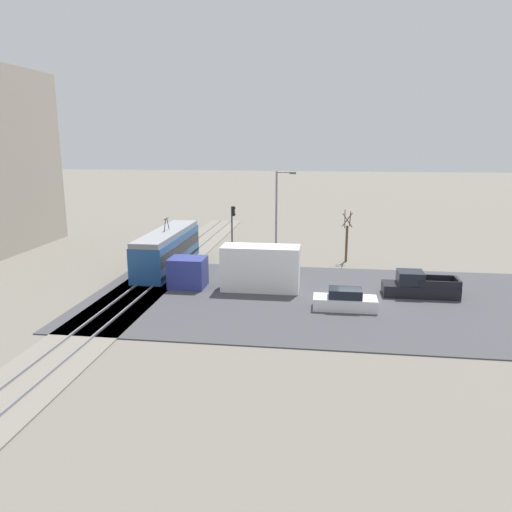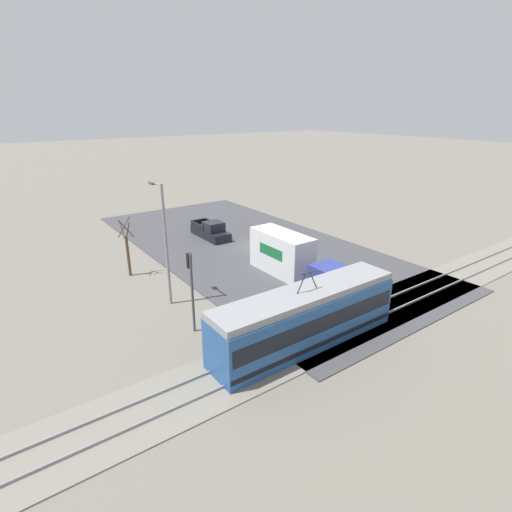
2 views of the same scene
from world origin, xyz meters
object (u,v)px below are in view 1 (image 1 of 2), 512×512
at_px(traffic_light_pole, 233,225).
at_px(street_lamp_near_crossing, 278,210).
at_px(light_rail_tram, 167,250).
at_px(pickup_truck, 419,287).
at_px(box_truck, 243,269).
at_px(street_tree, 347,238).
at_px(sedan_car_0, 345,301).

xyz_separation_m(traffic_light_pole, street_lamp_near_crossing, (-0.38, -4.57, 1.61)).
relative_size(light_rail_tram, pickup_truck, 2.22).
bearing_deg(light_rail_tram, traffic_light_pole, -47.81).
bearing_deg(light_rail_tram, street_lamp_near_crossing, -65.97).
bearing_deg(street_lamp_near_crossing, box_truck, 169.82).
xyz_separation_m(light_rail_tram, street_lamp_near_crossing, (4.38, -9.82, 3.25)).
bearing_deg(box_truck, street_tree, -38.10).
height_order(pickup_truck, traffic_light_pole, traffic_light_pole).
height_order(box_truck, street_tree, street_tree).
height_order(box_truck, pickup_truck, box_truck).
relative_size(light_rail_tram, box_truck, 1.20).
distance_m(light_rail_tram, traffic_light_pole, 7.28).
bearing_deg(pickup_truck, street_tree, 25.06).
relative_size(box_truck, traffic_light_pole, 1.97).
bearing_deg(street_tree, box_truck, 141.90).
bearing_deg(street_lamp_near_crossing, pickup_truck, -130.88).
bearing_deg(pickup_truck, traffic_light_pole, 57.15).
bearing_deg(pickup_truck, light_rail_tram, 75.07).
bearing_deg(sedan_car_0, street_lamp_near_crossing, 23.28).
bearing_deg(pickup_truck, box_truck, 90.37).
xyz_separation_m(light_rail_tram, box_truck, (-5.82, -7.99, -0.06)).
relative_size(traffic_light_pole, street_lamp_near_crossing, 0.60).
xyz_separation_m(pickup_truck, sedan_car_0, (-3.91, 5.65, -0.10)).
relative_size(pickup_truck, sedan_car_0, 1.26).
bearing_deg(sedan_car_0, street_tree, -2.45).
xyz_separation_m(traffic_light_pole, street_tree, (0.25, -11.23, -1.11)).
xyz_separation_m(box_truck, street_lamp_near_crossing, (10.20, -1.83, 3.31)).
distance_m(box_truck, sedan_car_0, 8.80).
xyz_separation_m(box_truck, street_tree, (10.83, -8.49, 0.59)).
bearing_deg(box_truck, traffic_light_pole, 14.50).
height_order(pickup_truck, street_lamp_near_crossing, street_lamp_near_crossing).
distance_m(sedan_car_0, street_lamp_near_crossing, 15.87).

